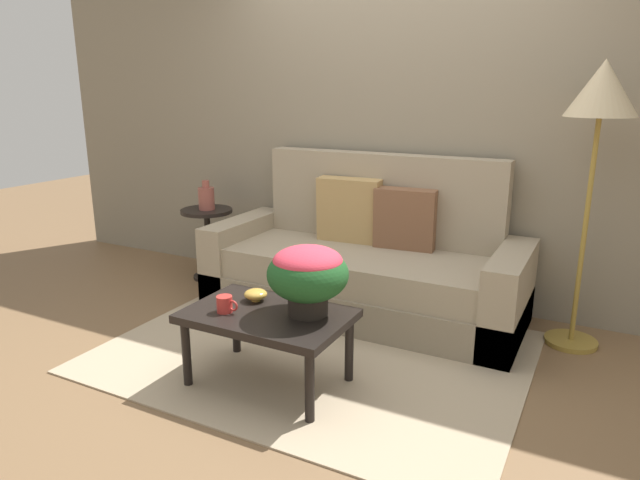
# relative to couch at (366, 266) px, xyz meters

# --- Properties ---
(ground_plane) EXTENTS (14.00, 14.00, 0.00)m
(ground_plane) POSITION_rel_couch_xyz_m (0.01, -0.67, -0.33)
(ground_plane) COLOR brown
(wall_back) EXTENTS (6.40, 0.12, 2.67)m
(wall_back) POSITION_rel_couch_xyz_m (0.01, 0.46, 1.01)
(wall_back) COLOR gray
(wall_back) RESTS_ON ground
(area_rug) EXTENTS (2.42, 1.85, 0.01)m
(area_rug) POSITION_rel_couch_xyz_m (0.01, -0.77, -0.32)
(area_rug) COLOR tan
(area_rug) RESTS_ON ground
(couch) EXTENTS (2.19, 0.87, 1.09)m
(couch) POSITION_rel_couch_xyz_m (0.00, 0.00, 0.00)
(couch) COLOR gray
(couch) RESTS_ON ground
(coffee_table) EXTENTS (0.85, 0.55, 0.41)m
(coffee_table) POSITION_rel_couch_xyz_m (-0.04, -1.21, 0.04)
(coffee_table) COLOR black
(coffee_table) RESTS_ON ground
(side_table) EXTENTS (0.42, 0.42, 0.59)m
(side_table) POSITION_rel_couch_xyz_m (-1.43, 0.03, 0.08)
(side_table) COLOR black
(side_table) RESTS_ON ground
(floor_lamp) EXTENTS (0.39, 0.39, 1.70)m
(floor_lamp) POSITION_rel_couch_xyz_m (1.36, 0.08, 1.11)
(floor_lamp) COLOR olive
(floor_lamp) RESTS_ON ground
(potted_plant) EXTENTS (0.42, 0.42, 0.36)m
(potted_plant) POSITION_rel_couch_xyz_m (0.16, -1.13, 0.31)
(potted_plant) COLOR black
(potted_plant) RESTS_ON coffee_table
(coffee_mug) EXTENTS (0.13, 0.08, 0.09)m
(coffee_mug) POSITION_rel_couch_xyz_m (-0.24, -1.31, 0.13)
(coffee_mug) COLOR red
(coffee_mug) RESTS_ON coffee_table
(snack_bowl) EXTENTS (0.13, 0.13, 0.07)m
(snack_bowl) POSITION_rel_couch_xyz_m (-0.18, -1.10, 0.12)
(snack_bowl) COLOR gold
(snack_bowl) RESTS_ON coffee_table
(table_vase) EXTENTS (0.13, 0.13, 0.24)m
(table_vase) POSITION_rel_couch_xyz_m (-1.42, 0.03, 0.36)
(table_vase) COLOR #934C42
(table_vase) RESTS_ON side_table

